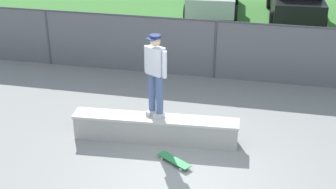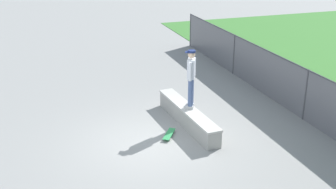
% 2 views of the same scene
% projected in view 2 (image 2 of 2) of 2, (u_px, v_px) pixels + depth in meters
% --- Properties ---
extents(ground_plane, '(80.00, 80.00, 0.00)m').
position_uv_depth(ground_plane, '(150.00, 143.00, 12.27)').
color(ground_plane, gray).
extents(concrete_ledge, '(3.64, 0.72, 0.57)m').
position_uv_depth(concrete_ledge, '(188.00, 116.00, 13.33)').
color(concrete_ledge, '#A8A59E').
rests_on(concrete_ledge, ground).
extents(skateboarder, '(0.54, 0.41, 1.84)m').
position_uv_depth(skateboarder, '(191.00, 76.00, 12.89)').
color(skateboarder, beige).
rests_on(skateboarder, concrete_ledge).
extents(skateboard, '(0.78, 0.61, 0.09)m').
position_uv_depth(skateboard, '(169.00, 134.00, 12.65)').
color(skateboard, '#2D8C4C').
rests_on(skateboard, ground).
extents(chainlink_fence, '(19.95, 0.07, 1.69)m').
position_uv_depth(chainlink_fence, '(306.00, 93.00, 13.49)').
color(chainlink_fence, '#4C4C51').
rests_on(chainlink_fence, ground).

